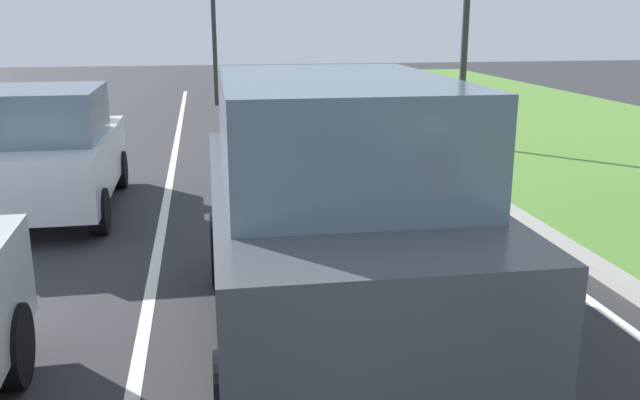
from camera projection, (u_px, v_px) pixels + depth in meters
name	position (u px, v px, depth m)	size (l,w,h in m)	color
ground_plane	(213.00, 202.00, 10.35)	(60.00, 60.00, 0.00)	#2D2D30
lane_line_center	(166.00, 204.00, 10.24)	(0.12, 32.00, 0.01)	silver
lane_line_right_edge	(441.00, 192.00, 10.94)	(0.12, 32.00, 0.01)	silver
curb_right	(471.00, 187.00, 11.00)	(0.24, 48.00, 0.12)	#9E9B93
car_suv_ahead	(331.00, 215.00, 5.56)	(2.00, 4.52, 2.28)	#474C51
car_hatchback_far	(51.00, 151.00, 9.64)	(1.75, 3.71, 1.78)	silver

